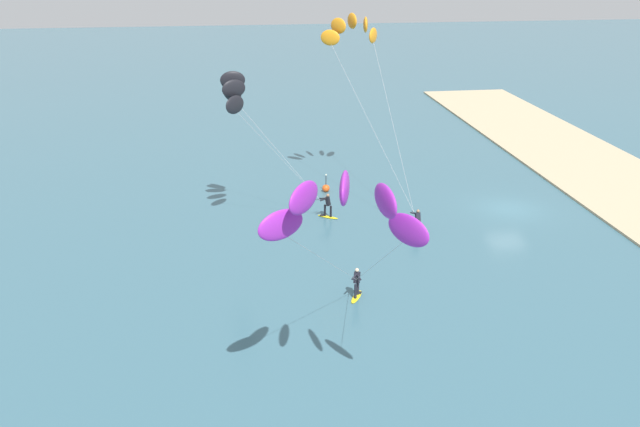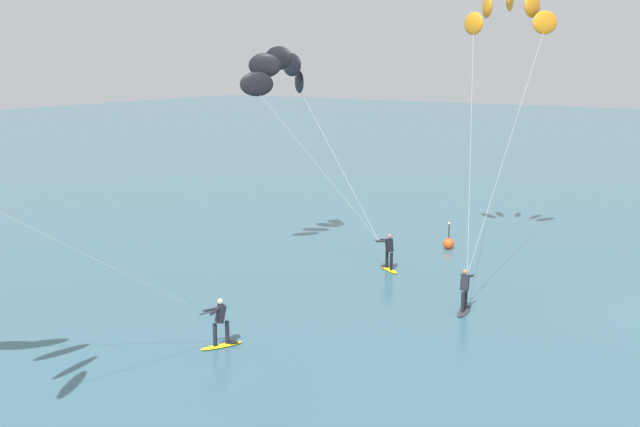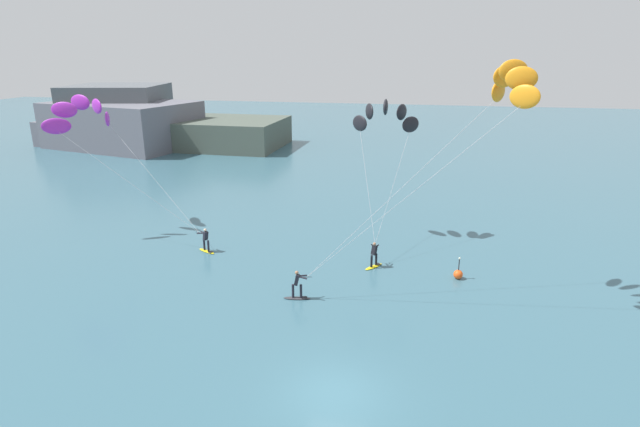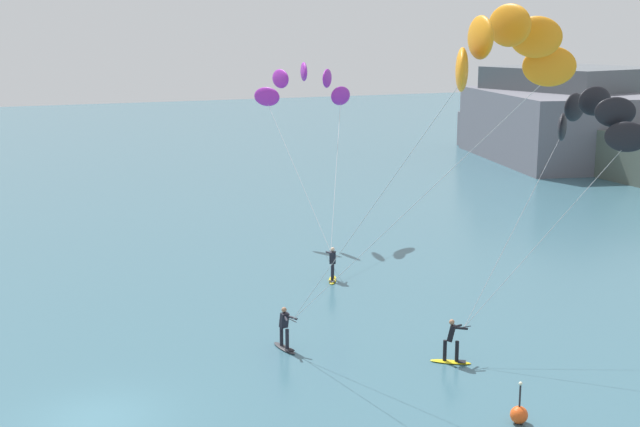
# 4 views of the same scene
# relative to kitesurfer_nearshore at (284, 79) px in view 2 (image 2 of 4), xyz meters

# --- Properties ---
(kitesurfer_nearshore) EXTENTS (4.82, 7.45, 9.95)m
(kitesurfer_nearshore) POSITION_rel_kitesurfer_nearshore_xyz_m (0.00, 0.00, 0.00)
(kitesurfer_nearshore) COLOR yellow
(kitesurfer_nearshore) RESTS_ON ground
(kitesurfer_mid_water) EXTENTS (12.20, 5.08, 12.67)m
(kitesurfer_mid_water) POSITION_rel_kitesurfer_nearshore_xyz_m (6.26, -8.48, 2.59)
(kitesurfer_mid_water) COLOR #333338
(kitesurfer_mid_water) RESTS_ON ground
(marker_buoy) EXTENTS (0.56, 0.56, 1.38)m
(marker_buoy) POSITION_rel_kitesurfer_nearshore_xyz_m (5.26, -6.31, -8.14)
(marker_buoy) COLOR #EA5119
(marker_buoy) RESTS_ON ground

